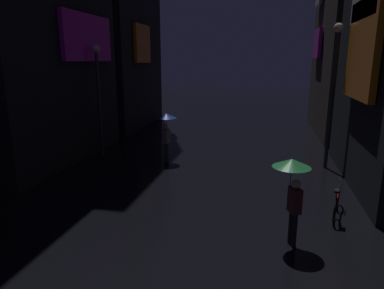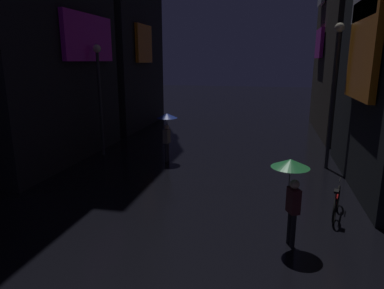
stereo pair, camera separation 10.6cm
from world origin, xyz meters
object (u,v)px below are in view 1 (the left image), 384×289
at_px(pedestrian_far_right_blue, 166,124).
at_px(streetlamp_left_far, 98,87).
at_px(pedestrian_foreground_right_green, 293,178).
at_px(streetlamp_right_far, 333,81).
at_px(bicycle_parked_at_storefront, 337,202).

xyz_separation_m(pedestrian_far_right_blue, streetlamp_left_far, (-3.25, 0.27, 1.52)).
xyz_separation_m(pedestrian_far_right_blue, pedestrian_foreground_right_green, (4.92, -6.12, 0.00)).
distance_m(streetlamp_right_far, streetlamp_left_far, 10.01).
relative_size(pedestrian_far_right_blue, pedestrian_foreground_right_green, 1.00).
bearing_deg(streetlamp_right_far, pedestrian_far_right_blue, -176.10).
bearing_deg(bicycle_parked_at_storefront, pedestrian_foreground_right_green, -127.19).
bearing_deg(streetlamp_right_far, streetlamp_left_far, -178.89).
distance_m(pedestrian_foreground_right_green, streetlamp_right_far, 7.09).
xyz_separation_m(pedestrian_foreground_right_green, streetlamp_left_far, (-8.17, 6.39, 1.52)).
height_order(pedestrian_foreground_right_green, streetlamp_left_far, streetlamp_left_far).
height_order(streetlamp_right_far, streetlamp_left_far, streetlamp_right_far).
relative_size(pedestrian_foreground_right_green, bicycle_parked_at_storefront, 1.19).
relative_size(bicycle_parked_at_storefront, streetlamp_right_far, 0.31).
bearing_deg(streetlamp_right_far, bicycle_parked_at_storefront, -94.91).
relative_size(pedestrian_far_right_blue, bicycle_parked_at_storefront, 1.19).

